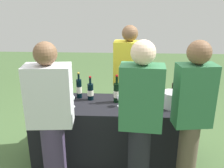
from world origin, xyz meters
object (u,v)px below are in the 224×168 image
wine_glass_0 (52,100)px  guest_2 (192,116)px  wine_glass_2 (72,98)px  wine_bottle_2 (79,88)px  wine_bottle_4 (117,92)px  wine_bottle_6 (174,92)px  guest_0 (51,118)px  wine_bottle_3 (90,91)px  guest_1 (140,120)px  wine_bottle_5 (156,93)px  wine_bottle_0 (62,90)px  wine_glass_3 (120,98)px  ice_bucket (172,99)px  wine_bottle_1 (68,91)px  server_pouring (129,79)px  wine_glass_1 (61,100)px

wine_glass_0 → guest_2: 1.52m
wine_glass_2 → guest_2: guest_2 is taller
wine_bottle_2 → wine_bottle_4: size_ratio=0.97×
wine_bottle_6 → guest_0: 1.47m
wine_bottle_3 → guest_0: (-0.28, -0.72, 0.01)m
wine_glass_2 → wine_bottle_6: bearing=9.6°
wine_bottle_3 → wine_bottle_4: 0.33m
guest_1 → wine_bottle_2: bearing=136.2°
wine_bottle_6 → wine_bottle_2: bearing=176.4°
wine_bottle_5 → wine_bottle_0: bearing=176.9°
wine_bottle_6 → wine_glass_3: wine_bottle_6 is taller
wine_bottle_0 → ice_bucket: 1.33m
wine_glass_3 → guest_0: bearing=-139.8°
wine_bottle_1 → guest_0: size_ratio=0.20×
wine_bottle_6 → guest_1: size_ratio=0.20×
wine_bottle_2 → wine_bottle_4: (0.47, -0.11, -0.00)m
ice_bucket → server_pouring: bearing=126.9°
guest_0 → wine_bottle_6: bearing=23.9°
guest_0 → guest_2: (1.33, 0.04, 0.04)m
guest_0 → guest_2: size_ratio=0.99×
wine_bottle_6 → wine_glass_2: bearing=-170.4°
wine_glass_3 → guest_1: bearing=-71.2°
guest_0 → guest_1: bearing=-7.5°
wine_bottle_1 → server_pouring: size_ratio=0.20×
guest_1 → wine_bottle_4: bearing=114.1°
guest_2 → guest_0: bearing=174.0°
wine_bottle_4 → ice_bucket: (0.63, -0.11, -0.03)m
wine_glass_2 → guest_2: size_ratio=0.09×
wine_glass_1 → guest_2: 1.43m
wine_bottle_2 → wine_bottle_3: wine_bottle_2 is taller
wine_glass_1 → server_pouring: size_ratio=0.08×
wine_glass_1 → server_pouring: bearing=42.6°
wine_bottle_3 → ice_bucket: wine_bottle_3 is taller
server_pouring → wine_bottle_4: bearing=79.5°
server_pouring → guest_0: bearing=63.0°
wine_bottle_3 → wine_bottle_6: bearing=-1.2°
wine_bottle_0 → wine_glass_1: wine_bottle_0 is taller
wine_bottle_0 → ice_bucket: bearing=-8.5°
wine_bottle_2 → guest_0: guest_0 is taller
wine_glass_1 → guest_1: (0.87, -0.53, 0.05)m
wine_bottle_0 → wine_glass_0: size_ratio=2.19×
wine_glass_0 → wine_glass_3: wine_glass_3 is taller
wine_bottle_6 → guest_1: bearing=-120.7°
wine_bottle_4 → ice_bucket: 0.64m
wine_bottle_2 → guest_1: bearing=-48.9°
wine_bottle_5 → guest_1: guest_1 is taller
wine_glass_2 → ice_bucket: (1.14, 0.06, -0.01)m
wine_glass_1 → wine_glass_2: wine_glass_2 is taller
ice_bucket → server_pouring: 0.80m
wine_bottle_1 → wine_bottle_0: bearing=153.7°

